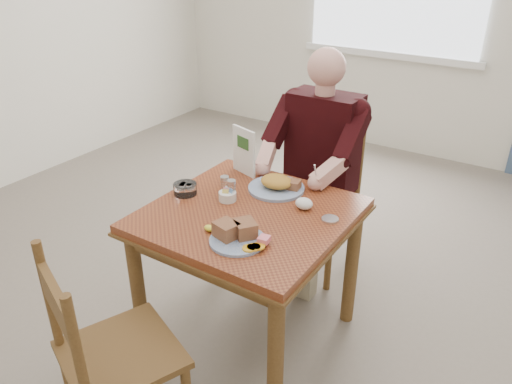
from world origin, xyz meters
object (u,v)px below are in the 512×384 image
Objects in this scene: chair_far at (321,197)px; far_plate at (278,185)px; table at (249,231)px; near_plate at (238,234)px; chair_near at (109,357)px; diner at (317,151)px.

chair_far is 2.93× the size of far_plate.
table is 0.81m from chair_far.
near_plate is at bearing -84.28° from chair_far.
table is at bearing 83.99° from chair_near.
far_plate is (0.09, 1.10, 0.30)m from chair_near.
near_plate is at bearing -78.31° from far_plate.
chair_far is 3.01× the size of near_plate.
chair_near is 0.69× the size of diner.
diner reaches higher than chair_near.
near_plate is at bearing -66.48° from table.
chair_near reaches higher than far_plate.
chair_near is 0.69m from near_plate.
near_plate is at bearing -83.74° from diner.
far_plate is (-0.00, 0.27, 0.14)m from table.
chair_near is at bearing -96.01° from table.
chair_near is at bearing -93.08° from chair_far.
chair_far is (0.00, 0.80, -0.16)m from table.
diner is at bearing 96.26° from near_plate.
chair_near reaches higher than near_plate.
near_plate is 0.51m from far_plate.
diner reaches higher than far_plate.
far_plate is at bearing 90.13° from table.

